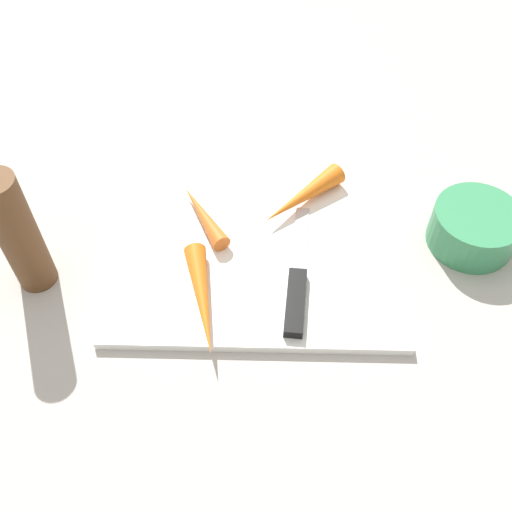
% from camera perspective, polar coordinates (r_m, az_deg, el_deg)
% --- Properties ---
extents(ground_plane, '(1.40, 1.40, 0.00)m').
position_cam_1_polar(ground_plane, '(0.75, -0.00, -0.57)').
color(ground_plane, '#ADA8A0').
extents(cutting_board, '(0.36, 0.26, 0.01)m').
position_cam_1_polar(cutting_board, '(0.74, -0.00, -0.29)').
color(cutting_board, white).
rests_on(cutting_board, ground_plane).
extents(knife, '(0.04, 0.20, 0.01)m').
position_cam_1_polar(knife, '(0.70, 3.90, -3.60)').
color(knife, '#B7B7BC').
rests_on(knife, cutting_board).
extents(carrot_shortest, '(0.08, 0.11, 0.02)m').
position_cam_1_polar(carrot_shortest, '(0.77, -5.14, 3.98)').
color(carrot_shortest, orange).
rests_on(carrot_shortest, cutting_board).
extents(carrot_longest, '(0.06, 0.15, 0.03)m').
position_cam_1_polar(carrot_longest, '(0.69, -5.20, -4.12)').
color(carrot_longest, orange).
rests_on(carrot_longest, cutting_board).
extents(carrot_medium, '(0.12, 0.11, 0.03)m').
position_cam_1_polar(carrot_medium, '(0.79, 4.48, 5.74)').
color(carrot_medium, orange).
rests_on(carrot_medium, cutting_board).
extents(small_bowl, '(0.11, 0.11, 0.05)m').
position_cam_1_polar(small_bowl, '(0.80, 20.28, 2.58)').
color(small_bowl, '#388C59').
rests_on(small_bowl, ground_plane).
extents(pepper_grinder, '(0.05, 0.05, 0.17)m').
position_cam_1_polar(pepper_grinder, '(0.72, -21.99, 1.98)').
color(pepper_grinder, brown).
rests_on(pepper_grinder, ground_plane).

